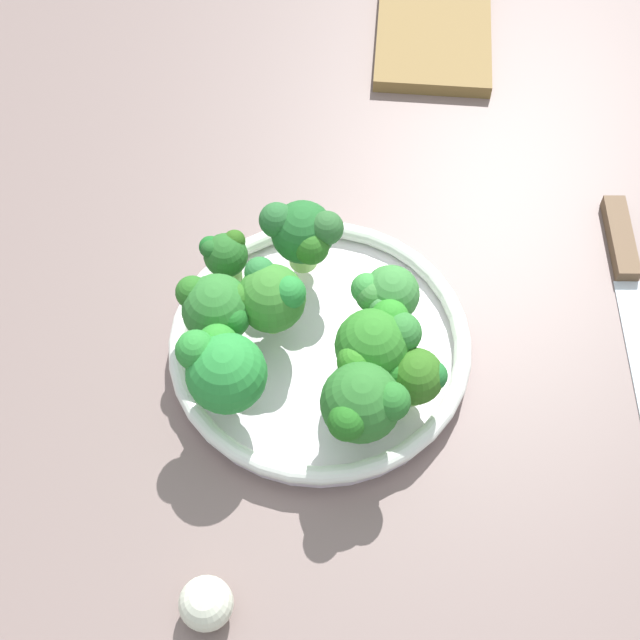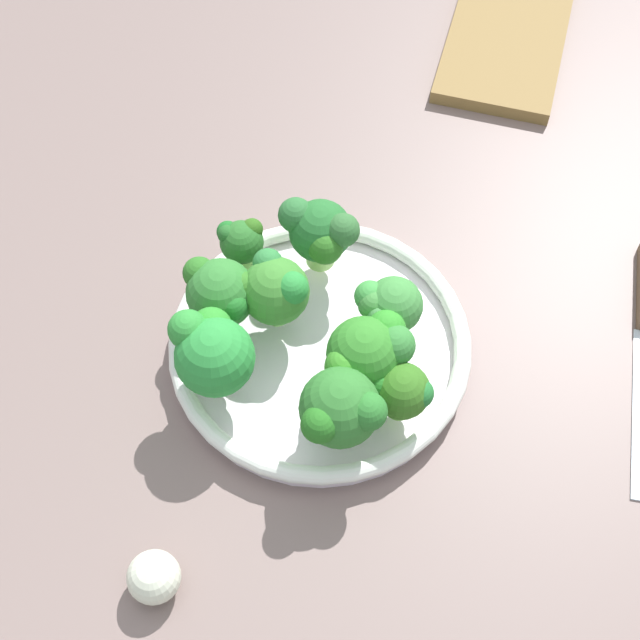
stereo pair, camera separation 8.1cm
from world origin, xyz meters
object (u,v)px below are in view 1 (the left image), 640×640
cutting_board (434,18)px  garlic_bulb (206,603)px  broccoli_floret_3 (362,405)px  bowl (320,346)px  broccoli_floret_0 (379,343)px  broccoli_floret_7 (303,233)px  knife (628,279)px  broccoli_floret_6 (218,308)px  broccoli_floret_2 (225,255)px  broccoli_floret_1 (385,295)px  broccoli_floret_5 (272,294)px  broccoli_floret_4 (223,369)px  broccoli_floret_8 (415,377)px

cutting_board → garlic_bulb: 71.71cm
broccoli_floret_3 → bowl: bearing=8.8°
cutting_board → broccoli_floret_0: bearing=158.5°
broccoli_floret_7 → knife: broccoli_floret_7 is taller
broccoli_floret_0 → broccoli_floret_6: (6.35, 12.71, -0.36)cm
broccoli_floret_2 → broccoli_floret_7: broccoli_floret_7 is taller
broccoli_floret_1 → broccoli_floret_3: broccoli_floret_3 is taller
broccoli_floret_0 → broccoli_floret_1: broccoli_floret_0 is taller
broccoli_floret_1 → broccoli_floret_3: 10.89cm
broccoli_floret_5 → broccoli_floret_0: bearing=-129.8°
broccoli_floret_3 → broccoli_floret_7: broccoli_floret_3 is taller
broccoli_floret_4 → broccoli_floret_8: bearing=-100.8°
broccoli_floret_4 → garlic_bulb: broccoli_floret_4 is taller
broccoli_floret_1 → broccoli_floret_3: bearing=156.4°
broccoli_floret_2 → garlic_bulb: (-29.34, 6.17, -4.11)cm
broccoli_floret_5 → bowl: bearing=-123.7°
bowl → cutting_board: 46.84cm
broccoli_floret_4 → knife: size_ratio=0.31×
broccoli_floret_1 → knife: (1.45, -24.75, -6.72)cm
knife → broccoli_floret_8: bearing=110.7°
broccoli_floret_1 → broccoli_floret_5: bearing=78.0°
broccoli_floret_6 → broccoli_floret_8: broccoli_floret_6 is taller
broccoli_floret_7 → garlic_bulb: bearing=155.5°
broccoli_floret_1 → broccoli_floret_4: (-4.67, 14.79, 0.60)cm
bowl → cutting_board: (41.31, -22.07, -0.67)cm
broccoli_floret_2 → broccoli_floret_6: size_ratio=0.77×
broccoli_floret_2 → broccoli_floret_5: broccoli_floret_5 is taller
broccoli_floret_1 → broccoli_floret_7: (7.84, 5.69, 0.25)cm
broccoli_floret_0 → broccoli_floret_4: broccoli_floret_4 is taller
bowl → broccoli_floret_6: broccoli_floret_6 is taller
bowl → broccoli_floret_3: size_ratio=3.48×
knife → broccoli_floret_2: bearing=80.5°
broccoli_floret_2 → broccoli_floret_4: (-12.46, 1.88, 1.63)cm
broccoli_floret_2 → broccoli_floret_5: size_ratio=0.75×
broccoli_floret_6 → broccoli_floret_4: bearing=176.1°
bowl → broccoli_floret_7: (8.29, -0.15, 6.06)cm
broccoli_floret_0 → broccoli_floret_4: bearing=90.4°
broccoli_floret_1 → broccoli_floret_4: broccoli_floret_4 is taller
broccoli_floret_6 → cutting_board: size_ratio=0.30×
broccoli_floret_8 → broccoli_floret_7: bearing=22.5°
broccoli_floret_8 → broccoli_floret_1: bearing=5.3°
broccoli_floret_7 → cutting_board: bearing=-33.6°
broccoli_floret_2 → cutting_board: 44.41cm
broccoli_floret_2 → cutting_board: (33.06, -29.14, -5.44)cm
garlic_bulb → broccoli_floret_3: bearing=-51.8°
broccoli_floret_1 → garlic_bulb: bearing=138.5°
broccoli_floret_4 → garlic_bulb: bearing=165.7°
broccoli_floret_1 → broccoli_floret_6: 14.47cm
broccoli_floret_0 → knife: (6.03, -26.39, -6.81)cm
broccoli_floret_2 → broccoli_floret_8: (-15.41, -13.62, -0.15)cm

